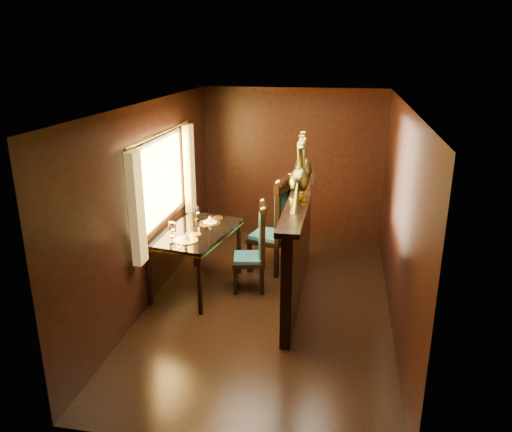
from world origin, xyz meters
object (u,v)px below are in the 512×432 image
object	(u,v)px
dining_table	(196,236)
peacock_right	(303,159)
chair_left	(257,245)
chair_right	(278,223)
peacock_left	(299,169)

from	to	relation	value
dining_table	peacock_right	world-z (taller)	peacock_right
chair_left	chair_right	bearing A→B (deg)	61.75
dining_table	chair_right	world-z (taller)	chair_right
chair_left	chair_right	distance (m)	0.64
chair_right	dining_table	bearing A→B (deg)	-128.49
peacock_right	dining_table	bearing A→B (deg)	-162.59
dining_table	peacock_right	distance (m)	1.73
chair_left	peacock_left	distance (m)	1.26
peacock_right	chair_left	bearing A→B (deg)	-150.84
peacock_left	chair_right	bearing A→B (deg)	112.46
dining_table	chair_left	xyz separation A→B (m)	(0.80, 0.12, -0.12)
peacock_right	chair_right	bearing A→B (deg)	140.21
chair_left	peacock_right	bearing A→B (deg)	18.22
dining_table	chair_right	xyz separation A→B (m)	(0.99, 0.72, -0.01)
dining_table	peacock_right	xyz separation A→B (m)	(1.35, 0.42, 0.99)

